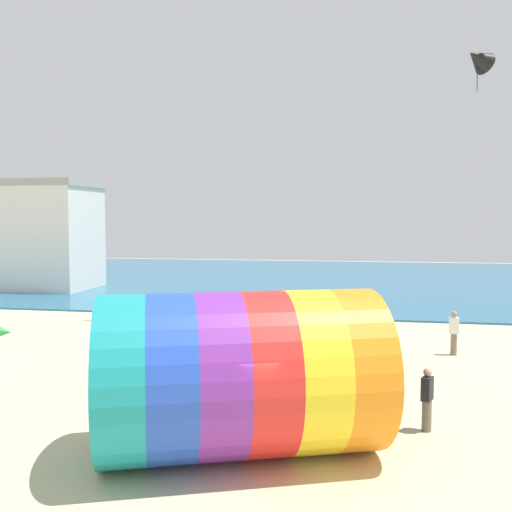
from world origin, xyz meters
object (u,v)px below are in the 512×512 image
object	(u,v)px
kite_handler	(427,399)
giant_inflatable_tube	(241,374)
bystander_far_left	(348,325)
bystander_mid_beach	(223,327)
kite_black_delta	(478,58)
beach_flag	(3,336)
bystander_near_water	(454,333)

from	to	relation	value
kite_handler	giant_inflatable_tube	bearing A→B (deg)	-152.88
kite_handler	bystander_far_left	size ratio (longest dim) A/B	1.00
giant_inflatable_tube	bystander_far_left	world-z (taller)	giant_inflatable_tube
bystander_mid_beach	kite_black_delta	bearing A→B (deg)	25.66
bystander_mid_beach	beach_flag	xyz separation A→B (m)	(-3.29, -10.08, 1.54)
kite_black_delta	bystander_far_left	distance (m)	13.79
kite_handler	bystander_near_water	distance (m)	8.66
kite_black_delta	bystander_mid_beach	size ratio (longest dim) A/B	1.42
giant_inflatable_tube	bystander_mid_beach	size ratio (longest dim) A/B	4.55
beach_flag	bystander_far_left	bearing A→B (deg)	52.92
kite_black_delta	beach_flag	bearing A→B (deg)	-132.75
kite_handler	kite_black_delta	size ratio (longest dim) A/B	0.73
bystander_mid_beach	bystander_far_left	size ratio (longest dim) A/B	0.96
beach_flag	bystander_near_water	bearing A→B (deg)	38.60
giant_inflatable_tube	kite_black_delta	bearing A→B (deg)	63.83
kite_black_delta	bystander_near_water	xyz separation A→B (m)	(-1.61, -5.29, -11.79)
bystander_near_water	beach_flag	bearing A→B (deg)	-141.40
bystander_near_water	bystander_mid_beach	xyz separation A→B (m)	(-9.24, 0.08, -0.10)
kite_handler	bystander_near_water	xyz separation A→B (m)	(1.95, 8.44, 0.07)
giant_inflatable_tube	beach_flag	bearing A→B (deg)	174.31
giant_inflatable_tube	bystander_far_left	xyz separation A→B (m)	(2.12, 11.79, -1.03)
bystander_near_water	bystander_far_left	world-z (taller)	bystander_near_water
bystander_far_left	beach_flag	bearing A→B (deg)	-127.08
kite_handler	beach_flag	bearing A→B (deg)	-171.62
giant_inflatable_tube	kite_handler	bearing A→B (deg)	27.12
kite_handler	bystander_mid_beach	bearing A→B (deg)	130.56
bystander_mid_beach	beach_flag	distance (m)	10.71
kite_handler	beach_flag	distance (m)	10.80
kite_handler	bystander_far_left	bearing A→B (deg)	102.59
giant_inflatable_tube	bystander_near_water	bearing A→B (deg)	59.67
bystander_mid_beach	beach_flag	world-z (taller)	beach_flag
bystander_far_left	kite_black_delta	bearing A→B (deg)	35.92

